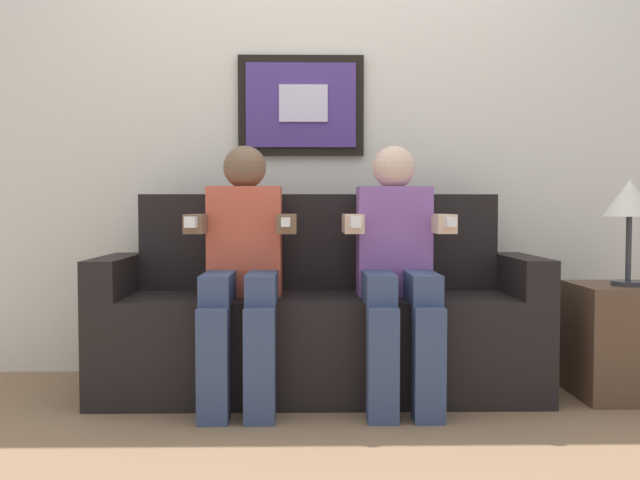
{
  "coord_description": "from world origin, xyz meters",
  "views": [
    {
      "loc": [
        -0.05,
        -2.82,
        0.84
      ],
      "look_at": [
        0.0,
        0.15,
        0.7
      ],
      "focal_mm": 39.33,
      "sensor_mm": 36.0,
      "label": 1
    }
  ],
  "objects_px": {
    "person_on_right": "(397,262)",
    "side_table_right": "(620,341)",
    "couch": "(319,324)",
    "person_on_left": "(243,262)",
    "table_lamp": "(630,203)"
  },
  "relations": [
    {
      "from": "couch",
      "to": "side_table_right",
      "type": "bearing_deg",
      "value": -4.56
    },
    {
      "from": "couch",
      "to": "table_lamp",
      "type": "xyz_separation_m",
      "value": [
        1.34,
        -0.15,
        0.55
      ]
    },
    {
      "from": "person_on_right",
      "to": "side_table_right",
      "type": "xyz_separation_m",
      "value": [
        1.0,
        0.06,
        -0.36
      ]
    },
    {
      "from": "person_on_left",
      "to": "person_on_right",
      "type": "height_order",
      "value": "same"
    },
    {
      "from": "couch",
      "to": "person_on_right",
      "type": "height_order",
      "value": "person_on_right"
    },
    {
      "from": "person_on_right",
      "to": "couch",
      "type": "bearing_deg",
      "value": 153.05
    },
    {
      "from": "couch",
      "to": "table_lamp",
      "type": "height_order",
      "value": "table_lamp"
    },
    {
      "from": "person_on_right",
      "to": "table_lamp",
      "type": "height_order",
      "value": "person_on_right"
    },
    {
      "from": "person_on_right",
      "to": "side_table_right",
      "type": "bearing_deg",
      "value": 3.52
    },
    {
      "from": "couch",
      "to": "table_lamp",
      "type": "relative_size",
      "value": 4.26
    },
    {
      "from": "person_on_left",
      "to": "side_table_right",
      "type": "bearing_deg",
      "value": 2.12
    },
    {
      "from": "couch",
      "to": "person_on_left",
      "type": "relative_size",
      "value": 1.76
    },
    {
      "from": "person_on_right",
      "to": "table_lamp",
      "type": "bearing_deg",
      "value": 0.8
    },
    {
      "from": "couch",
      "to": "side_table_right",
      "type": "distance_m",
      "value": 1.33
    },
    {
      "from": "person_on_right",
      "to": "side_table_right",
      "type": "distance_m",
      "value": 1.06
    }
  ]
}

